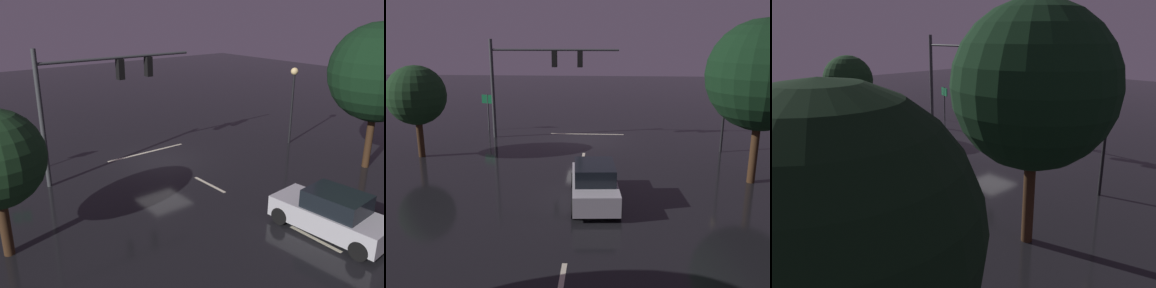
% 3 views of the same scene
% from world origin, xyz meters
% --- Properties ---
extents(ground_plane, '(80.00, 80.00, 0.00)m').
position_xyz_m(ground_plane, '(0.00, 0.00, 0.00)').
color(ground_plane, black).
extents(traffic_signal_assembly, '(8.22, 0.47, 6.38)m').
position_xyz_m(traffic_signal_assembly, '(3.43, -0.52, 4.46)').
color(traffic_signal_assembly, '#383A3D').
rests_on(traffic_signal_assembly, ground_plane).
extents(lane_dash_far, '(0.16, 2.20, 0.01)m').
position_xyz_m(lane_dash_far, '(0.00, 4.00, 0.00)').
color(lane_dash_far, beige).
rests_on(lane_dash_far, ground_plane).
extents(lane_dash_mid, '(0.16, 2.20, 0.01)m').
position_xyz_m(lane_dash_mid, '(0.00, 10.00, 0.00)').
color(lane_dash_mid, beige).
rests_on(lane_dash_mid, ground_plane).
extents(lane_dash_near, '(0.16, 2.20, 0.01)m').
position_xyz_m(lane_dash_near, '(0.00, 16.00, 0.00)').
color(lane_dash_near, beige).
rests_on(lane_dash_near, ground_plane).
extents(stop_bar, '(5.00, 0.16, 0.01)m').
position_xyz_m(stop_bar, '(0.00, -1.71, 0.00)').
color(stop_bar, beige).
rests_on(stop_bar, ground_plane).
extents(car_approaching, '(2.18, 4.47, 1.70)m').
position_xyz_m(car_approaching, '(-0.77, 10.05, 0.80)').
color(car_approaching, '#B7B7BC').
rests_on(car_approaching, ground_plane).
extents(street_lamp_left_kerb, '(0.44, 0.44, 4.68)m').
position_xyz_m(street_lamp_left_kerb, '(-7.98, 2.21, 3.31)').
color(street_lamp_left_kerb, black).
rests_on(street_lamp_left_kerb, ground_plane).
extents(route_sign, '(0.88, 0.31, 2.57)m').
position_xyz_m(route_sign, '(7.07, -2.54, 1.86)').
color(route_sign, '#383A3D').
rests_on(route_sign, ground_plane).
extents(tree_left_far, '(4.91, 4.91, 7.44)m').
position_xyz_m(tree_left_far, '(-8.05, 7.28, 4.98)').
color(tree_left_far, '#382314').
rests_on(tree_left_far, ground_plane).
extents(tree_right_far, '(3.25, 3.25, 5.11)m').
position_xyz_m(tree_right_far, '(9.10, 4.18, 3.47)').
color(tree_right_far, '#382314').
rests_on(tree_right_far, ground_plane).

